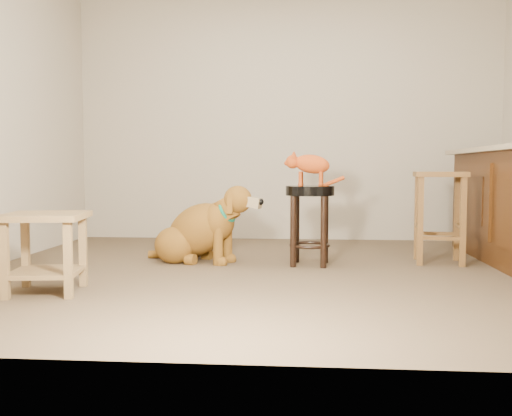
# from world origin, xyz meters

# --- Properties ---
(floor) EXTENTS (4.50, 4.00, 0.01)m
(floor) POSITION_xyz_m (0.00, 0.00, 0.00)
(floor) COLOR brown
(floor) RESTS_ON ground
(room_shell) EXTENTS (4.54, 4.04, 2.62)m
(room_shell) POSITION_xyz_m (0.00, 0.00, 1.68)
(room_shell) COLOR #B1A58F
(room_shell) RESTS_ON ground
(padded_stool) EXTENTS (0.38, 0.38, 0.63)m
(padded_stool) POSITION_xyz_m (0.23, 0.34, 0.45)
(padded_stool) COLOR black
(padded_stool) RESTS_ON ground
(wood_stool) EXTENTS (0.45, 0.45, 0.74)m
(wood_stool) POSITION_xyz_m (1.28, 0.53, 0.39)
(wood_stool) COLOR brown
(wood_stool) RESTS_ON ground
(side_table) EXTENTS (0.54, 0.54, 0.49)m
(side_table) POSITION_xyz_m (-1.40, -0.80, 0.32)
(side_table) COLOR olive
(side_table) RESTS_ON ground
(golden_retriever) EXTENTS (1.01, 0.62, 0.67)m
(golden_retriever) POSITION_xyz_m (-0.66, 0.42, 0.25)
(golden_retriever) COLOR brown
(golden_retriever) RESTS_ON ground
(tabby_kitten) EXTENTS (0.49, 0.17, 0.30)m
(tabby_kitten) POSITION_xyz_m (0.22, 0.34, 0.79)
(tabby_kitten) COLOR #AA3D11
(tabby_kitten) RESTS_ON padded_stool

